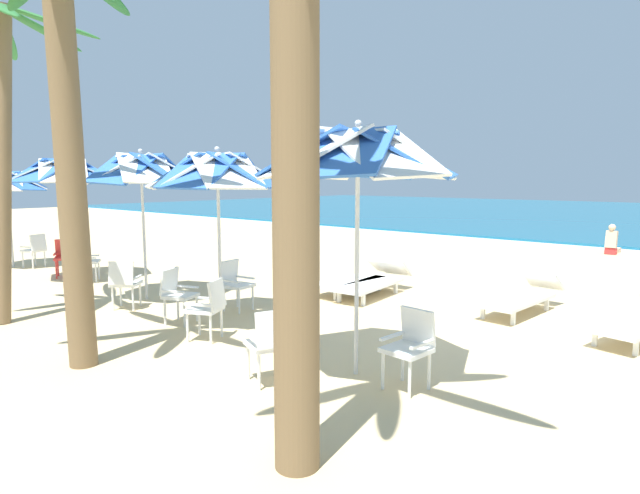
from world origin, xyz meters
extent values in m
plane|color=#D3B784|center=(0.00, 0.00, 0.00)|extent=(80.00, 80.00, 0.00)
cube|color=white|center=(0.00, 10.81, 0.01)|extent=(80.00, 0.70, 0.01)
cylinder|color=silver|center=(-0.07, -3.24, 1.17)|extent=(0.05, 0.05, 2.35)
cube|color=blue|center=(0.44, -3.03, 2.54)|extent=(1.23, 1.20, 0.58)
cube|color=white|center=(0.14, -2.73, 2.54)|extent=(1.19, 1.27, 0.58)
cube|color=blue|center=(-0.29, -2.73, 2.54)|extent=(1.20, 1.23, 0.58)
cube|color=white|center=(-0.58, -3.03, 2.54)|extent=(1.27, 1.19, 0.58)
cube|color=blue|center=(-0.58, -3.45, 2.54)|extent=(1.23, 1.20, 0.58)
cube|color=white|center=(-0.29, -3.75, 2.54)|extent=(1.19, 1.27, 0.58)
cube|color=blue|center=(0.14, -3.75, 2.54)|extent=(1.20, 1.23, 0.58)
cube|color=white|center=(0.44, -3.45, 2.54)|extent=(1.27, 1.19, 0.58)
sphere|color=silver|center=(-0.07, -3.24, 2.87)|extent=(0.08, 0.08, 0.08)
cube|color=white|center=(-0.66, -4.08, 0.44)|extent=(0.57, 0.57, 0.05)
cube|color=white|center=(-0.48, -4.16, 0.67)|extent=(0.25, 0.42, 0.40)
cube|color=white|center=(-0.74, -4.27, 0.55)|extent=(0.38, 0.19, 0.03)
cube|color=white|center=(-0.59, -3.90, 0.55)|extent=(0.38, 0.19, 0.03)
cylinder|color=white|center=(-0.89, -4.18, 0.21)|extent=(0.04, 0.04, 0.41)
cylinder|color=white|center=(-0.76, -3.85, 0.21)|extent=(0.04, 0.04, 0.41)
cylinder|color=white|center=(-0.57, -4.31, 0.21)|extent=(0.04, 0.04, 0.41)
cylinder|color=white|center=(-0.44, -3.99, 0.21)|extent=(0.04, 0.04, 0.41)
cube|color=white|center=(0.60, -3.24, 0.44)|extent=(0.48, 0.48, 0.05)
cube|color=white|center=(0.62, -3.04, 0.67)|extent=(0.42, 0.13, 0.40)
cube|color=white|center=(0.80, -3.26, 0.55)|extent=(0.07, 0.40, 0.03)
cube|color=white|center=(0.40, -3.23, 0.55)|extent=(0.07, 0.40, 0.03)
cylinder|color=white|center=(0.76, -3.43, 0.21)|extent=(0.04, 0.04, 0.41)
cylinder|color=white|center=(0.41, -3.40, 0.21)|extent=(0.04, 0.04, 0.41)
cylinder|color=white|center=(0.79, -3.08, 0.21)|extent=(0.04, 0.04, 0.41)
cylinder|color=white|center=(0.44, -3.05, 0.21)|extent=(0.04, 0.04, 0.41)
cylinder|color=silver|center=(-3.00, -2.90, 1.10)|extent=(0.05, 0.05, 2.20)
cube|color=blue|center=(-2.50, -2.70, 2.38)|extent=(1.22, 1.16, 0.55)
cube|color=white|center=(-2.79, -2.41, 2.38)|extent=(1.16, 1.21, 0.55)
cube|color=blue|center=(-3.20, -2.41, 2.38)|extent=(1.16, 1.22, 0.55)
cube|color=white|center=(-3.49, -2.70, 2.38)|extent=(1.21, 1.16, 0.55)
cube|color=blue|center=(-3.49, -3.11, 2.38)|extent=(1.22, 1.16, 0.55)
cube|color=white|center=(-3.20, -3.40, 2.38)|extent=(1.16, 1.21, 0.55)
cube|color=blue|center=(-2.79, -3.40, 2.38)|extent=(1.16, 1.22, 0.55)
cube|color=white|center=(-2.50, -3.11, 2.38)|extent=(1.21, 1.16, 0.55)
sphere|color=silver|center=(-3.00, -2.90, 2.71)|extent=(0.08, 0.08, 0.08)
cube|color=white|center=(-3.40, -2.21, 0.44)|extent=(0.50, 0.50, 0.05)
cube|color=white|center=(-3.60, -2.24, 0.67)|extent=(0.15, 0.43, 0.40)
cube|color=white|center=(-3.43, -2.01, 0.55)|extent=(0.40, 0.10, 0.03)
cube|color=white|center=(-3.37, -2.41, 0.55)|extent=(0.40, 0.10, 0.03)
cylinder|color=white|center=(-3.25, -2.01, 0.21)|extent=(0.04, 0.04, 0.41)
cylinder|color=white|center=(-3.20, -2.36, 0.21)|extent=(0.04, 0.04, 0.41)
cylinder|color=white|center=(-3.60, -2.06, 0.21)|extent=(0.04, 0.04, 0.41)
cylinder|color=white|center=(-3.55, -2.41, 0.21)|extent=(0.04, 0.04, 0.41)
cube|color=white|center=(-3.46, -3.32, 0.44)|extent=(0.58, 0.58, 0.05)
cube|color=white|center=(-3.65, -3.40, 0.67)|extent=(0.25, 0.42, 0.40)
cube|color=white|center=(-3.54, -3.14, 0.55)|extent=(0.38, 0.19, 0.03)
cube|color=white|center=(-3.39, -3.51, 0.55)|extent=(0.38, 0.19, 0.03)
cylinder|color=white|center=(-3.37, -3.09, 0.21)|extent=(0.04, 0.04, 0.41)
cylinder|color=white|center=(-3.23, -3.42, 0.21)|extent=(0.04, 0.04, 0.41)
cylinder|color=white|center=(-3.69, -3.23, 0.21)|extent=(0.04, 0.04, 0.41)
cylinder|color=white|center=(-3.56, -3.55, 0.21)|extent=(0.04, 0.04, 0.41)
cube|color=white|center=(-2.49, -3.59, 0.44)|extent=(0.59, 0.59, 0.05)
cube|color=white|center=(-2.31, -3.50, 0.67)|extent=(0.27, 0.42, 0.40)
cube|color=white|center=(-2.40, -3.77, 0.55)|extent=(0.37, 0.21, 0.03)
cube|color=white|center=(-2.58, -3.41, 0.55)|extent=(0.37, 0.21, 0.03)
cylinder|color=white|center=(-2.57, -3.83, 0.21)|extent=(0.04, 0.04, 0.41)
cylinder|color=white|center=(-2.72, -3.51, 0.21)|extent=(0.04, 0.04, 0.41)
cylinder|color=white|center=(-2.25, -3.67, 0.21)|extent=(0.04, 0.04, 0.41)
cylinder|color=white|center=(-2.41, -3.36, 0.21)|extent=(0.04, 0.04, 0.41)
cylinder|color=silver|center=(-5.37, -2.80, 1.12)|extent=(0.05, 0.05, 2.25)
cube|color=blue|center=(-4.88, -2.59, 2.44)|extent=(1.22, 1.14, 0.59)
cube|color=white|center=(-5.17, -2.31, 2.44)|extent=(1.16, 1.17, 0.59)
cube|color=blue|center=(-5.57, -2.31, 2.44)|extent=(1.14, 1.22, 0.59)
cube|color=white|center=(-5.86, -2.59, 2.44)|extent=(1.17, 1.16, 0.59)
cube|color=blue|center=(-5.86, -3.00, 2.44)|extent=(1.22, 1.14, 0.59)
cube|color=white|center=(-5.57, -3.29, 2.44)|extent=(1.16, 1.17, 0.59)
cube|color=blue|center=(-5.17, -3.29, 2.44)|extent=(1.14, 1.22, 0.59)
cube|color=white|center=(-4.88, -3.00, 2.44)|extent=(1.17, 1.16, 0.59)
sphere|color=silver|center=(-5.37, -2.80, 2.77)|extent=(0.08, 0.08, 0.08)
cube|color=white|center=(-5.01, -3.39, 0.44)|extent=(0.62, 0.62, 0.05)
cube|color=white|center=(-4.88, -3.55, 0.67)|extent=(0.38, 0.34, 0.40)
cube|color=white|center=(-5.16, -3.52, 0.55)|extent=(0.29, 0.33, 0.03)
cube|color=white|center=(-4.86, -3.26, 0.55)|extent=(0.29, 0.33, 0.03)
cylinder|color=white|center=(-5.26, -3.37, 0.21)|extent=(0.04, 0.04, 0.41)
cylinder|color=white|center=(-4.99, -3.15, 0.21)|extent=(0.04, 0.04, 0.41)
cylinder|color=white|center=(-5.03, -3.64, 0.21)|extent=(0.04, 0.04, 0.41)
cylinder|color=white|center=(-4.76, -3.41, 0.21)|extent=(0.04, 0.04, 0.41)
cylinder|color=silver|center=(-8.38, -2.92, 1.13)|extent=(0.05, 0.05, 2.27)
cube|color=blue|center=(-7.85, -2.71, 2.44)|extent=(1.31, 1.25, 0.53)
cube|color=white|center=(-8.16, -2.40, 2.44)|extent=(1.24, 1.32, 0.53)
cube|color=blue|center=(-8.60, -2.40, 2.44)|extent=(1.25, 1.31, 0.53)
cube|color=white|center=(-8.91, -2.71, 2.44)|extent=(1.32, 1.24, 0.53)
cube|color=blue|center=(-8.91, -3.14, 2.44)|extent=(1.31, 1.25, 0.53)
cube|color=white|center=(-8.60, -3.45, 2.44)|extent=(1.24, 1.32, 0.53)
cube|color=blue|center=(-8.16, -3.45, 2.44)|extent=(1.25, 1.31, 0.53)
cube|color=white|center=(-7.85, -3.14, 2.44)|extent=(1.32, 1.24, 0.53)
sphere|color=silver|center=(-8.38, -2.92, 2.75)|extent=(0.08, 0.08, 0.08)
cube|color=white|center=(-7.91, -2.70, 0.44)|extent=(0.61, 0.61, 0.05)
cube|color=white|center=(-8.03, -2.86, 0.67)|extent=(0.39, 0.32, 0.40)
cube|color=white|center=(-8.07, -2.58, 0.55)|extent=(0.27, 0.34, 0.03)
cube|color=white|center=(-7.75, -2.82, 0.55)|extent=(0.27, 0.34, 0.03)
cylinder|color=white|center=(-7.95, -2.45, 0.21)|extent=(0.04, 0.04, 0.41)
cylinder|color=white|center=(-7.67, -2.66, 0.21)|extent=(0.04, 0.04, 0.41)
cylinder|color=white|center=(-8.16, -2.74, 0.21)|extent=(0.04, 0.04, 0.41)
cylinder|color=white|center=(-7.87, -2.95, 0.21)|extent=(0.04, 0.04, 0.41)
cube|color=red|center=(-8.85, -2.81, 0.44)|extent=(0.59, 0.59, 0.05)
cube|color=red|center=(-9.02, -2.72, 0.67)|extent=(0.28, 0.41, 0.40)
cube|color=red|center=(-8.75, -2.63, 0.55)|extent=(0.37, 0.22, 0.03)
cube|color=red|center=(-8.94, -2.99, 0.55)|extent=(0.37, 0.22, 0.03)
cylinder|color=red|center=(-8.61, -2.74, 0.21)|extent=(0.04, 0.04, 0.41)
cylinder|color=red|center=(-8.77, -3.05, 0.21)|extent=(0.04, 0.04, 0.41)
cylinder|color=red|center=(-8.92, -2.57, 0.21)|extent=(0.04, 0.04, 0.41)
cylinder|color=red|center=(-9.08, -2.88, 0.21)|extent=(0.04, 0.04, 0.41)
cylinder|color=silver|center=(-11.24, -3.12, 1.03)|extent=(0.05, 0.05, 2.06)
cube|color=blue|center=(-10.80, -2.93, 2.21)|extent=(1.09, 1.03, 0.50)
cube|color=white|center=(-11.06, -2.68, 2.21)|extent=(1.04, 1.07, 0.50)
cube|color=blue|center=(-11.42, -2.68, 2.21)|extent=(1.03, 1.09, 0.50)
cube|color=white|center=(-11.68, -2.93, 2.21)|extent=(1.07, 1.04, 0.50)
cube|color=white|center=(-10.80, -3.30, 2.21)|extent=(1.07, 1.04, 0.50)
sphere|color=silver|center=(-11.24, -3.12, 2.51)|extent=(0.08, 0.08, 0.08)
cube|color=white|center=(-10.79, -2.78, 0.44)|extent=(0.55, 0.55, 0.05)
cube|color=white|center=(-10.60, -2.72, 0.67)|extent=(0.22, 0.43, 0.40)
cube|color=white|center=(-10.72, -2.97, 0.55)|extent=(0.39, 0.16, 0.03)
cube|color=white|center=(-10.85, -2.59, 0.55)|extent=(0.39, 0.16, 0.03)
cylinder|color=white|center=(-10.90, -3.00, 0.21)|extent=(0.04, 0.04, 0.41)
cylinder|color=white|center=(-11.01, -2.66, 0.21)|extent=(0.04, 0.04, 0.41)
cylinder|color=white|center=(-10.56, -2.89, 0.21)|extent=(0.04, 0.04, 0.41)
cylinder|color=white|center=(-10.67, -2.56, 0.21)|extent=(0.04, 0.04, 0.41)
cube|color=white|center=(2.13, 0.30, 0.25)|extent=(0.93, 1.79, 0.06)
cube|color=white|center=(2.27, -0.37, 0.11)|extent=(0.06, 0.06, 0.22)
cube|color=white|center=(1.76, -0.28, 0.11)|extent=(0.06, 0.06, 0.22)
cube|color=white|center=(1.99, 0.97, 0.11)|extent=(0.06, 0.06, 0.22)
cube|color=white|center=(0.33, 0.67, 0.25)|extent=(0.77, 1.74, 0.06)
cube|color=white|center=(0.41, 1.72, 0.44)|extent=(0.64, 0.53, 0.36)
cube|color=white|center=(0.53, 0.01, 0.11)|extent=(0.06, 0.06, 0.22)
cube|color=white|center=(0.02, 0.05, 0.11)|extent=(0.06, 0.06, 0.22)
cube|color=white|center=(0.63, 1.28, 0.11)|extent=(0.06, 0.06, 0.22)
cube|color=white|center=(0.12, 1.32, 0.11)|extent=(0.06, 0.06, 0.22)
cube|color=white|center=(-2.28, 0.08, 0.25)|extent=(0.81, 1.76, 0.06)
cube|color=white|center=(-2.39, 1.13, 0.44)|extent=(0.65, 0.54, 0.36)
cube|color=white|center=(-1.96, -0.53, 0.11)|extent=(0.06, 0.06, 0.22)
cube|color=white|center=(-2.47, -0.58, 0.11)|extent=(0.06, 0.06, 0.22)
cube|color=white|center=(-2.09, 0.74, 0.11)|extent=(0.06, 0.06, 0.22)
cube|color=white|center=(-2.60, 0.68, 0.11)|extent=(0.06, 0.06, 0.22)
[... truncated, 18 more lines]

